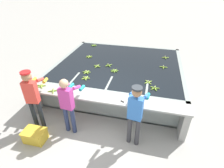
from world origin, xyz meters
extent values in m
plane|color=#A3A099|center=(0.00, 0.00, 0.00)|extent=(80.00, 80.00, 0.00)
cube|color=gray|center=(0.00, 2.43, 0.03)|extent=(4.45, 3.95, 0.06)
cube|color=gray|center=(0.00, 0.51, 0.44)|extent=(4.45, 0.12, 0.88)
cube|color=gray|center=(0.00, 4.34, 0.44)|extent=(4.45, 0.12, 0.88)
cube|color=gray|center=(-2.17, 2.43, 0.44)|extent=(0.12, 3.95, 0.88)
cube|color=gray|center=(2.17, 2.43, 0.44)|extent=(0.12, 3.95, 0.88)
cube|color=black|center=(0.00, 2.43, 0.47)|extent=(4.21, 3.71, 0.81)
cube|color=gray|center=(-1.11, 0.97, 0.44)|extent=(0.06, 0.80, 0.88)
cube|color=gray|center=(0.00, 0.97, 0.44)|extent=(0.06, 0.80, 0.88)
cube|color=gray|center=(1.11, 0.97, 0.44)|extent=(0.06, 0.80, 0.88)
cube|color=#9E9E99|center=(0.00, 0.23, 0.85)|extent=(4.45, 0.45, 0.05)
cube|color=#9E9E99|center=(-2.13, 0.23, 0.41)|extent=(0.16, 0.41, 0.83)
cube|color=#9E9E99|center=(2.13, 0.23, 0.41)|extent=(0.16, 0.41, 0.83)
cylinder|color=#1E2328|center=(-1.73, -0.36, 0.42)|extent=(0.11, 0.11, 0.84)
cylinder|color=#1E2328|center=(-1.54, -0.33, 0.42)|extent=(0.11, 0.11, 0.84)
cube|color=#DB3D33|center=(-1.64, -0.35, 1.14)|extent=(0.34, 0.22, 0.60)
sphere|color=#9E704C|center=(-1.64, -0.35, 1.58)|extent=(0.23, 0.23, 0.23)
cylinder|color=red|center=(-1.64, -0.35, 1.68)|extent=(0.24, 0.24, 0.04)
cylinder|color=#DB3D33|center=(-1.83, -0.13, 1.35)|extent=(0.13, 0.32, 0.18)
cylinder|color=gold|center=(-1.87, 0.12, 1.19)|extent=(0.11, 0.21, 0.08)
cylinder|color=#DB3D33|center=(-1.52, -0.08, 1.35)|extent=(0.13, 0.32, 0.18)
cylinder|color=gold|center=(-1.55, 0.17, 1.19)|extent=(0.11, 0.21, 0.08)
cylinder|color=navy|center=(-0.82, -0.29, 0.40)|extent=(0.11, 0.11, 0.79)
cylinder|color=navy|center=(-0.62, -0.31, 0.40)|extent=(0.11, 0.11, 0.79)
cube|color=#BC388E|center=(-0.72, -0.30, 1.07)|extent=(0.33, 0.20, 0.56)
sphere|color=tan|center=(-0.72, -0.30, 1.49)|extent=(0.21, 0.21, 0.21)
cylinder|color=#BC388E|center=(-0.86, -0.04, 1.27)|extent=(0.11, 0.32, 0.18)
cylinder|color=teal|center=(-0.83, 0.21, 1.10)|extent=(0.10, 0.21, 0.08)
cylinder|color=#BC388E|center=(-0.54, -0.07, 1.27)|extent=(0.11, 0.32, 0.18)
cylinder|color=teal|center=(-0.52, 0.18, 1.10)|extent=(0.10, 0.21, 0.08)
cylinder|color=#38383D|center=(0.83, -0.28, 0.40)|extent=(0.11, 0.11, 0.81)
cylinder|color=#38383D|center=(1.03, -0.31, 0.40)|extent=(0.11, 0.11, 0.81)
cube|color=blue|center=(0.93, -0.30, 1.10)|extent=(0.34, 0.21, 0.57)
sphere|color=#9E704C|center=(0.93, -0.30, 1.52)|extent=(0.22, 0.22, 0.22)
cylinder|color=#282D33|center=(0.93, -0.30, 1.62)|extent=(0.23, 0.23, 0.04)
cylinder|color=blue|center=(0.81, -0.03, 1.30)|extent=(0.12, 0.32, 0.18)
cylinder|color=teal|center=(0.84, 0.22, 1.13)|extent=(0.11, 0.21, 0.08)
cylinder|color=blue|center=(1.12, -0.07, 1.30)|extent=(0.12, 0.32, 0.18)
cylinder|color=teal|center=(1.16, 0.17, 1.13)|extent=(0.11, 0.21, 0.08)
ellipsoid|color=#8CB738|center=(1.51, 2.42, 0.89)|extent=(0.17, 0.04, 0.04)
ellipsoid|color=#8CB738|center=(1.57, 2.36, 0.89)|extent=(0.04, 0.17, 0.04)
ellipsoid|color=#8CB738|center=(1.62, 2.41, 0.89)|extent=(0.17, 0.04, 0.04)
ellipsoid|color=#8CB738|center=(1.57, 2.47, 0.89)|extent=(0.04, 0.17, 0.04)
cylinder|color=tan|center=(1.57, 2.42, 0.93)|extent=(0.03, 0.03, 0.04)
ellipsoid|color=#93BC3D|center=(-1.21, 2.66, 0.89)|extent=(0.17, 0.09, 0.04)
ellipsoid|color=#93BC3D|center=(-1.22, 2.71, 0.89)|extent=(0.15, 0.14, 0.04)
ellipsoid|color=#93BC3D|center=(-1.27, 2.73, 0.89)|extent=(0.06, 0.17, 0.04)
ellipsoid|color=#93BC3D|center=(-1.31, 2.69, 0.89)|extent=(0.17, 0.09, 0.04)
ellipsoid|color=#93BC3D|center=(-1.30, 2.64, 0.89)|extent=(0.15, 0.14, 0.04)
ellipsoid|color=#93BC3D|center=(-1.25, 2.62, 0.89)|extent=(0.06, 0.17, 0.04)
cylinder|color=tan|center=(-1.26, 2.68, 0.93)|extent=(0.03, 0.03, 0.04)
ellipsoid|color=#7FAD33|center=(1.38, 0.97, 0.89)|extent=(0.17, 0.06, 0.04)
ellipsoid|color=#7FAD33|center=(1.33, 1.02, 0.89)|extent=(0.06, 0.17, 0.04)
ellipsoid|color=#7FAD33|center=(1.27, 0.99, 0.89)|extent=(0.17, 0.11, 0.04)
ellipsoid|color=#7FAD33|center=(1.28, 0.92, 0.89)|extent=(0.15, 0.14, 0.04)
ellipsoid|color=#7FAD33|center=(1.35, 0.91, 0.89)|extent=(0.11, 0.17, 0.04)
cylinder|color=tan|center=(1.32, 0.96, 0.93)|extent=(0.03, 0.03, 0.04)
ellipsoid|color=#9EC642|center=(-0.74, 0.99, 0.89)|extent=(0.10, 0.17, 0.04)
ellipsoid|color=#9EC642|center=(-0.71, 1.04, 0.89)|extent=(0.17, 0.05, 0.04)
ellipsoid|color=#9EC642|center=(-0.75, 1.09, 0.89)|extent=(0.07, 0.17, 0.04)
ellipsoid|color=#9EC642|center=(-0.81, 1.07, 0.89)|extent=(0.16, 0.12, 0.04)
ellipsoid|color=#9EC642|center=(-0.80, 1.00, 0.89)|extent=(0.15, 0.14, 0.04)
cylinder|color=tan|center=(-0.76, 1.04, 0.93)|extent=(0.03, 0.03, 0.04)
ellipsoid|color=#75A333|center=(-1.53, 4.05, 0.89)|extent=(0.07, 0.17, 0.04)
ellipsoid|color=#75A333|center=(-1.57, 4.02, 0.89)|extent=(0.17, 0.11, 0.04)
ellipsoid|color=#75A333|center=(-1.57, 3.97, 0.89)|extent=(0.17, 0.10, 0.04)
ellipsoid|color=#75A333|center=(-1.53, 3.94, 0.89)|extent=(0.07, 0.17, 0.04)
ellipsoid|color=#75A333|center=(-1.48, 3.95, 0.89)|extent=(0.13, 0.16, 0.04)
ellipsoid|color=#75A333|center=(-1.46, 3.99, 0.89)|extent=(0.17, 0.04, 0.04)
ellipsoid|color=#75A333|center=(-1.48, 4.04, 0.89)|extent=(0.14, 0.15, 0.04)
cylinder|color=tan|center=(-1.52, 3.99, 0.93)|extent=(0.03, 0.03, 0.04)
ellipsoid|color=#75A333|center=(-0.07, 1.74, 0.89)|extent=(0.17, 0.05, 0.04)
ellipsoid|color=#75A333|center=(-0.05, 1.70, 0.89)|extent=(0.14, 0.15, 0.04)
ellipsoid|color=#75A333|center=(-0.01, 1.68, 0.89)|extent=(0.06, 0.17, 0.04)
ellipsoid|color=#75A333|center=(0.03, 1.71, 0.89)|extent=(0.17, 0.12, 0.04)
ellipsoid|color=#75A333|center=(0.03, 1.76, 0.89)|extent=(0.17, 0.10, 0.04)
ellipsoid|color=#75A333|center=(0.00, 1.79, 0.89)|extent=(0.08, 0.17, 0.04)
ellipsoid|color=#75A333|center=(-0.05, 1.78, 0.89)|extent=(0.13, 0.16, 0.04)
cylinder|color=tan|center=(-0.02, 1.74, 0.93)|extent=(0.03, 0.03, 0.04)
ellipsoid|color=#93BC3D|center=(-0.92, 1.47, 0.89)|extent=(0.14, 0.15, 0.04)
ellipsoid|color=#93BC3D|center=(-0.94, 1.41, 0.89)|extent=(0.17, 0.06, 0.04)
ellipsoid|color=#93BC3D|center=(-0.90, 1.37, 0.89)|extent=(0.09, 0.17, 0.04)
ellipsoid|color=#93BC3D|center=(-0.85, 1.38, 0.89)|extent=(0.14, 0.15, 0.04)
ellipsoid|color=#93BC3D|center=(-0.83, 1.43, 0.89)|extent=(0.17, 0.06, 0.04)
ellipsoid|color=#93BC3D|center=(-0.86, 1.47, 0.89)|extent=(0.09, 0.17, 0.04)
cylinder|color=tan|center=(-0.88, 1.42, 0.93)|extent=(0.03, 0.03, 0.04)
ellipsoid|color=#9EC642|center=(1.66, 3.25, 0.89)|extent=(0.06, 0.17, 0.04)
ellipsoid|color=#9EC642|center=(1.70, 3.31, 0.89)|extent=(0.17, 0.06, 0.04)
ellipsoid|color=#9EC642|center=(1.64, 3.35, 0.89)|extent=(0.06, 0.17, 0.04)
ellipsoid|color=#9EC642|center=(1.59, 3.29, 0.89)|extent=(0.17, 0.06, 0.04)
cylinder|color=tan|center=(1.65, 3.30, 0.93)|extent=(0.03, 0.03, 0.04)
ellipsoid|color=#9EC642|center=(1.17, 1.29, 0.89)|extent=(0.15, 0.14, 0.04)
ellipsoid|color=#9EC642|center=(1.09, 1.29, 0.89)|extent=(0.14, 0.15, 0.04)
ellipsoid|color=#9EC642|center=(1.09, 1.22, 0.89)|extent=(0.15, 0.14, 0.04)
ellipsoid|color=#9EC642|center=(1.17, 1.21, 0.89)|extent=(0.14, 0.15, 0.04)
cylinder|color=tan|center=(1.13, 1.25, 0.93)|extent=(0.03, 0.03, 0.04)
ellipsoid|color=#7FAD33|center=(-0.27, 2.13, 0.89)|extent=(0.15, 0.14, 0.04)
ellipsoid|color=#7FAD33|center=(-0.35, 2.13, 0.89)|extent=(0.14, 0.15, 0.04)
ellipsoid|color=#7FAD33|center=(-0.35, 2.06, 0.89)|extent=(0.15, 0.14, 0.04)
ellipsoid|color=#7FAD33|center=(-0.27, 2.05, 0.89)|extent=(0.14, 0.15, 0.04)
cylinder|color=tan|center=(-0.31, 2.09, 0.93)|extent=(0.03, 0.03, 0.04)
ellipsoid|color=#8CB738|center=(-0.70, 1.88, 0.89)|extent=(0.08, 0.17, 0.04)
ellipsoid|color=#8CB738|center=(-0.64, 1.92, 0.89)|extent=(0.17, 0.08, 0.04)
ellipsoid|color=#8CB738|center=(-0.67, 1.99, 0.89)|extent=(0.08, 0.17, 0.04)
ellipsoid|color=#8CB738|center=(-0.74, 1.95, 0.89)|extent=(0.17, 0.08, 0.04)
cylinder|color=tan|center=(-0.69, 1.93, 0.93)|extent=(0.03, 0.03, 0.04)
ellipsoid|color=#8CB738|center=(-0.95, 0.18, 0.89)|extent=(0.13, 0.16, 0.04)
ellipsoid|color=#8CB738|center=(-1.02, 0.16, 0.89)|extent=(0.16, 0.13, 0.04)
ellipsoid|color=#8CB738|center=(-1.01, 0.09, 0.89)|extent=(0.13, 0.16, 0.04)
ellipsoid|color=#8CB738|center=(-0.93, 0.10, 0.89)|extent=(0.16, 0.13, 0.04)
cylinder|color=tan|center=(-0.98, 0.13, 0.93)|extent=(0.03, 0.03, 0.04)
ellipsoid|color=#8CB738|center=(-1.85, 0.35, 0.89)|extent=(0.06, 0.17, 0.04)
ellipsoid|color=#8CB738|center=(-1.89, 0.31, 0.89)|extent=(0.17, 0.06, 0.04)
ellipsoid|color=#8CB738|center=(-1.86, 0.25, 0.89)|extent=(0.11, 0.17, 0.04)
ellipsoid|color=#8CB738|center=(-1.80, 0.26, 0.89)|extent=(0.15, 0.15, 0.04)
ellipsoid|color=#8CB738|center=(-1.79, 0.32, 0.89)|extent=(0.17, 0.11, 0.04)
cylinder|color=tan|center=(-1.84, 0.30, 0.93)|extent=(0.03, 0.03, 0.04)
ellipsoid|color=#75A333|center=(-1.32, 0.18, 0.89)|extent=(0.17, 0.11, 0.04)
ellipsoid|color=#75A333|center=(-1.40, 0.20, 0.89)|extent=(0.11, 0.17, 0.04)
ellipsoid|color=#75A333|center=(-1.42, 0.13, 0.89)|extent=(0.17, 0.11, 0.04)
ellipsoid|color=#75A333|center=(-1.34, 0.11, 0.89)|extent=(0.11, 0.17, 0.04)
cylinder|color=tan|center=(-1.37, 0.15, 0.93)|extent=(0.03, 0.03, 0.04)
cube|color=silver|center=(0.73, 0.05, 0.89)|extent=(0.19, 0.13, 0.00)
cube|color=black|center=(0.56, 0.15, 0.89)|extent=(0.10, 0.07, 0.02)
cube|color=gold|center=(-1.46, -0.81, 0.15)|extent=(0.52, 0.36, 0.30)
cube|color=gold|center=(-1.46, -0.81, 0.31)|extent=(0.55, 0.39, 0.02)
camera|label=1|loc=(1.14, -3.32, 3.54)|focal=28.00mm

